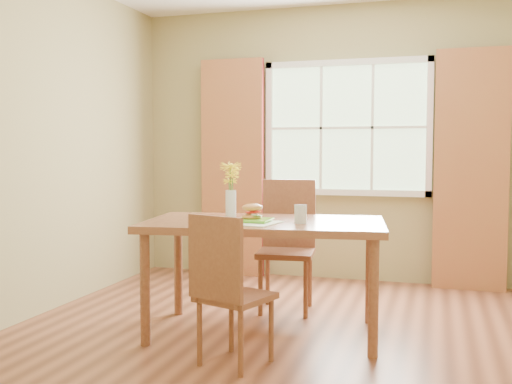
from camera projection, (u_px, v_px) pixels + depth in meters
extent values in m
cube|color=brown|center=(305.00, 336.00, 4.16)|extent=(4.20, 3.80, 0.02)
cube|color=#978C5B|center=(347.00, 143.00, 5.89)|extent=(4.20, 0.02, 2.70)
cube|color=#978C5B|center=(199.00, 132.00, 2.24)|extent=(4.20, 0.02, 2.70)
cube|color=#978C5B|center=(42.00, 142.00, 4.68)|extent=(0.02, 3.80, 2.70)
cube|color=#9CBD8F|center=(347.00, 128.00, 5.85)|extent=(1.50, 0.02, 1.20)
cube|color=white|center=(347.00, 62.00, 5.78)|extent=(1.62, 0.04, 0.06)
cube|color=white|center=(346.00, 192.00, 5.86)|extent=(1.62, 0.04, 0.06)
cube|color=white|center=(269.00, 129.00, 6.05)|extent=(0.06, 0.04, 1.32)
cube|color=white|center=(430.00, 127.00, 5.59)|extent=(0.06, 0.04, 1.32)
cube|color=white|center=(346.00, 128.00, 5.82)|extent=(1.50, 0.03, 0.02)
cube|color=maroon|center=(233.00, 168.00, 6.11)|extent=(0.65, 0.08, 2.20)
cube|color=maroon|center=(471.00, 170.00, 5.45)|extent=(0.65, 0.08, 2.20)
cube|color=brown|center=(264.00, 224.00, 4.14)|extent=(1.74, 1.13, 0.05)
cylinder|color=brown|center=(145.00, 289.00, 3.91)|extent=(0.07, 0.07, 0.74)
cylinder|color=brown|center=(373.00, 298.00, 3.68)|extent=(0.07, 0.07, 0.74)
cylinder|color=brown|center=(178.00, 267.00, 4.66)|extent=(0.07, 0.07, 0.74)
cylinder|color=brown|center=(370.00, 273.00, 4.42)|extent=(0.07, 0.07, 0.74)
cube|color=brown|center=(236.00, 297.00, 3.57)|extent=(0.48, 0.48, 0.04)
cube|color=brown|center=(217.00, 258.00, 3.42)|extent=(0.37, 0.15, 0.49)
cylinder|color=brown|center=(200.00, 334.00, 3.55)|extent=(0.03, 0.03, 0.39)
cylinder|color=brown|center=(241.00, 343.00, 3.38)|extent=(0.03, 0.03, 0.39)
cylinder|color=brown|center=(231.00, 322.00, 3.80)|extent=(0.03, 0.03, 0.39)
cylinder|color=brown|center=(271.00, 330.00, 3.62)|extent=(0.03, 0.03, 0.39)
cube|color=brown|center=(286.00, 253.00, 4.75)|extent=(0.48, 0.48, 0.04)
cube|color=brown|center=(289.00, 213.00, 4.93)|extent=(0.43, 0.09, 0.56)
cylinder|color=brown|center=(260.00, 287.00, 4.63)|extent=(0.04, 0.04, 0.44)
cylinder|color=brown|center=(306.00, 289.00, 4.57)|extent=(0.04, 0.04, 0.44)
cylinder|color=brown|center=(268.00, 278.00, 4.97)|extent=(0.04, 0.04, 0.44)
cylinder|color=brown|center=(310.00, 279.00, 4.91)|extent=(0.04, 0.04, 0.44)
cube|color=beige|center=(244.00, 222.00, 4.01)|extent=(0.50, 0.40, 0.01)
cube|color=#75E138|center=(255.00, 221.00, 4.03)|extent=(0.22, 0.22, 0.01)
ellipsoid|color=#C58D43|center=(252.00, 217.00, 4.04)|extent=(0.17, 0.17, 0.04)
ellipsoid|color=#4C8C2D|center=(257.00, 215.00, 4.01)|extent=(0.08, 0.05, 0.01)
cylinder|color=red|center=(251.00, 212.00, 4.04)|extent=(0.08, 0.08, 0.01)
cylinder|color=red|center=(255.00, 212.00, 4.04)|extent=(0.07, 0.07, 0.01)
ellipsoid|color=#C58D43|center=(252.00, 207.00, 4.04)|extent=(0.17, 0.17, 0.05)
cylinder|color=silver|center=(301.00, 214.00, 3.98)|extent=(0.08, 0.08, 0.12)
cylinder|color=silver|center=(301.00, 216.00, 3.98)|extent=(0.07, 0.07, 0.10)
cylinder|color=silver|center=(231.00, 203.00, 4.37)|extent=(0.08, 0.08, 0.20)
cylinder|color=silver|center=(231.00, 210.00, 4.37)|extent=(0.07, 0.07, 0.10)
cylinder|color=#3D7028|center=(231.00, 192.00, 4.36)|extent=(0.01, 0.01, 0.37)
cylinder|color=#3D7028|center=(232.00, 196.00, 4.35)|extent=(0.01, 0.01, 0.30)
cylinder|color=#3D7028|center=(230.00, 199.00, 4.38)|extent=(0.01, 0.01, 0.26)
cylinder|color=#3D7028|center=(232.00, 194.00, 4.37)|extent=(0.01, 0.01, 0.34)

